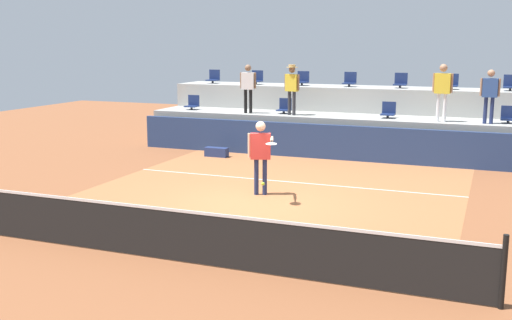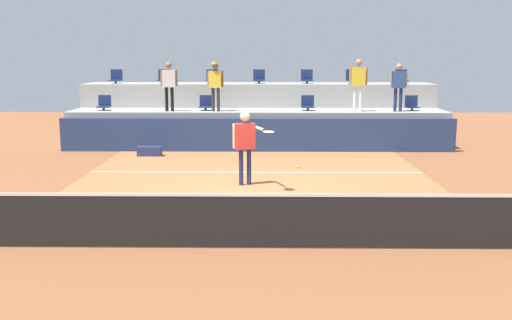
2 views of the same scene
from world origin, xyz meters
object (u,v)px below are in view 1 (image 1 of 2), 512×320
at_px(stadium_chair_upper_right, 451,83).
at_px(stadium_chair_upper_mid_right, 401,82).
at_px(stadium_chair_upper_far_right, 510,84).
at_px(spectator_leaning_on_rail, 443,87).
at_px(stadium_chair_upper_mid_left, 303,80).
at_px(stadium_chair_lower_left, 285,107).
at_px(stadium_chair_upper_far_left, 214,78).
at_px(tennis_player, 261,150).
at_px(stadium_chair_lower_far_right, 508,116).
at_px(stadium_chair_upper_left, 257,79).
at_px(spectator_in_white, 248,84).
at_px(equipment_bag, 217,152).
at_px(tennis_ball, 263,184).
at_px(stadium_chair_upper_center, 350,81).
at_px(stadium_chair_lower_far_left, 193,104).
at_px(spectator_in_grey, 490,92).
at_px(stadium_chair_lower_right, 388,111).
at_px(spectator_with_hat, 292,84).

bearing_deg(stadium_chair_upper_right, stadium_chair_upper_mid_right, 180.00).
xyz_separation_m(stadium_chair_upper_far_right, spectator_leaning_on_rail, (-1.95, -2.18, 0.01)).
bearing_deg(stadium_chair_upper_mid_left, stadium_chair_lower_left, -92.47).
distance_m(stadium_chair_upper_far_left, tennis_player, 9.76).
relative_size(stadium_chair_lower_left, stadium_chair_lower_far_right, 1.00).
xyz_separation_m(stadium_chair_upper_left, stadium_chair_upper_mid_right, (5.37, 0.00, 0.00)).
height_order(stadium_chair_upper_mid_right, spectator_in_white, spectator_in_white).
distance_m(stadium_chair_upper_left, tennis_player, 8.95).
distance_m(stadium_chair_lower_left, equipment_bag, 2.99).
height_order(stadium_chair_lower_far_right, stadium_chair_upper_mid_right, stadium_chair_upper_mid_right).
distance_m(stadium_chair_upper_right, spectator_in_white, 6.87).
relative_size(tennis_player, tennis_ball, 26.44).
height_order(stadium_chair_upper_center, spectator_in_white, spectator_in_white).
height_order(stadium_chair_lower_left, spectator_leaning_on_rail, spectator_leaning_on_rail).
xyz_separation_m(stadium_chair_lower_far_left, stadium_chair_lower_left, (3.54, 0.00, 0.00)).
bearing_deg(stadium_chair_upper_mid_right, equipment_bag, -142.71).
bearing_deg(stadium_chair_upper_far_right, spectator_in_grey, -105.17).
height_order(stadium_chair_upper_left, stadium_chair_upper_center, same).
relative_size(stadium_chair_upper_far_right, tennis_ball, 7.65).
bearing_deg(stadium_chair_lower_left, spectator_in_white, -162.24).
xyz_separation_m(stadium_chair_lower_right, stadium_chair_upper_center, (-1.70, 1.80, 0.85)).
xyz_separation_m(stadium_chair_lower_right, stadium_chair_lower_far_right, (3.60, 0.00, 0.00)).
height_order(stadium_chair_upper_far_left, stadium_chair_upper_mid_left, same).
xyz_separation_m(stadium_chair_lower_far_left, tennis_player, (5.14, -6.42, -0.35)).
bearing_deg(spectator_in_grey, equipment_bag, -167.65).
distance_m(stadium_chair_upper_mid_left, stadium_chair_upper_far_right, 7.08).
xyz_separation_m(stadium_chair_lower_far_right, stadium_chair_upper_left, (-8.88, 1.80, 0.85)).
bearing_deg(stadium_chair_upper_right, stadium_chair_upper_far_right, 0.00).
height_order(stadium_chair_upper_mid_left, stadium_chair_upper_center, same).
xyz_separation_m(stadium_chair_upper_left, tennis_ball, (4.44, -10.99, -1.34)).
distance_m(stadium_chair_upper_mid_left, stadium_chair_upper_mid_right, 3.55).
relative_size(stadium_chair_lower_far_right, stadium_chair_upper_mid_right, 1.00).
bearing_deg(stadium_chair_lower_far_left, stadium_chair_upper_far_left, 89.88).
distance_m(stadium_chair_lower_far_left, spectator_in_white, 2.50).
relative_size(stadium_chair_lower_right, stadium_chair_upper_far_left, 1.00).
bearing_deg(spectator_with_hat, stadium_chair_upper_mid_right, 33.92).
bearing_deg(stadium_chair_lower_far_left, spectator_in_grey, -2.17).
bearing_deg(stadium_chair_upper_right, stadium_chair_upper_center, 180.00).
xyz_separation_m(stadium_chair_lower_far_left, stadium_chair_upper_right, (8.86, 1.80, 0.85)).
xyz_separation_m(stadium_chair_upper_right, tennis_player, (-3.73, -8.22, -1.20)).
relative_size(stadium_chair_upper_far_right, tennis_player, 0.29).
bearing_deg(stadium_chair_lower_far_left, stadium_chair_upper_left, 44.91).
xyz_separation_m(spectator_with_hat, tennis_ball, (2.32, -8.81, -1.30)).
xyz_separation_m(stadium_chair_upper_far_right, spectator_with_hat, (-6.78, -2.18, -0.04)).
bearing_deg(equipment_bag, stadium_chair_upper_mid_right, 37.29).
bearing_deg(stadium_chair_upper_far_left, stadium_chair_lower_left, -26.95).
distance_m(stadium_chair_upper_mid_left, stadium_chair_upper_center, 1.76).
height_order(stadium_chair_lower_right, spectator_with_hat, spectator_with_hat).
bearing_deg(stadium_chair_upper_right, spectator_with_hat, -156.13).
height_order(stadium_chair_upper_mid_left, spectator_leaning_on_rail, spectator_leaning_on_rail).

